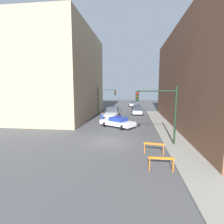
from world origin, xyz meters
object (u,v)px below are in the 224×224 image
(traffic_light_far, at_px, (104,97))
(pedestrian_crossing, at_px, (102,118))
(parked_car_mid, at_px, (137,107))
(police_car, at_px, (118,122))
(barrier_mid, at_px, (154,146))
(traffic_light_near, at_px, (162,107))
(parked_car_far, at_px, (133,104))
(barrier_front, at_px, (161,161))
(parked_car_near, at_px, (137,111))
(white_truck, at_px, (112,114))

(traffic_light_far, height_order, pedestrian_crossing, traffic_light_far)
(parked_car_mid, bearing_deg, police_car, -103.65)
(traffic_light_far, distance_m, pedestrian_crossing, 8.37)
(traffic_light_far, relative_size, barrier_mid, 3.27)
(traffic_light_near, height_order, police_car, traffic_light_near)
(police_car, height_order, parked_car_mid, police_car)
(pedestrian_crossing, relative_size, barrier_mid, 1.04)
(parked_car_mid, xyz_separation_m, parked_car_far, (-0.99, 8.13, 0.00))
(traffic_light_near, relative_size, barrier_front, 3.25)
(traffic_light_far, height_order, parked_car_near, traffic_light_far)
(traffic_light_far, bearing_deg, traffic_light_near, -63.47)
(parked_car_far, bearing_deg, white_truck, -100.84)
(parked_car_near, bearing_deg, traffic_light_far, -159.61)
(pedestrian_crossing, distance_m, barrier_mid, 12.18)
(police_car, distance_m, white_truck, 5.99)
(traffic_light_near, xyz_separation_m, police_car, (-4.59, 6.60, -2.81))
(traffic_light_far, height_order, police_car, traffic_light_far)
(parked_car_far, relative_size, barrier_mid, 2.74)
(parked_car_near, xyz_separation_m, parked_car_far, (-0.97, 14.69, 0.00))
(parked_car_mid, relative_size, pedestrian_crossing, 2.67)
(police_car, height_order, barrier_mid, police_car)
(police_car, distance_m, barrier_mid, 9.71)
(traffic_light_far, height_order, parked_car_far, traffic_light_far)
(traffic_light_near, height_order, parked_car_far, traffic_light_near)
(white_truck, bearing_deg, barrier_front, -71.02)
(police_car, bearing_deg, white_truck, 46.79)
(traffic_light_near, distance_m, police_car, 8.51)
(traffic_light_far, xyz_separation_m, police_car, (3.44, -9.49, -2.67))
(barrier_front, bearing_deg, traffic_light_far, 108.85)
(traffic_light_near, bearing_deg, parked_car_far, 94.76)
(parked_car_far, distance_m, barrier_front, 38.33)
(traffic_light_near, relative_size, pedestrian_crossing, 3.13)
(traffic_light_near, xyz_separation_m, white_truck, (-6.06, 12.40, -2.62))
(parked_car_near, relative_size, pedestrian_crossing, 2.59)
(traffic_light_near, height_order, pedestrian_crossing, traffic_light_near)
(pedestrian_crossing, bearing_deg, parked_car_far, -28.57)
(traffic_light_near, distance_m, barrier_mid, 3.87)
(parked_car_near, bearing_deg, parked_car_far, 93.98)
(police_car, bearing_deg, barrier_mid, -125.08)
(barrier_mid, bearing_deg, parked_car_near, 92.46)
(parked_car_near, bearing_deg, white_truck, -125.34)
(barrier_mid, bearing_deg, police_car, 112.37)
(barrier_mid, bearing_deg, traffic_light_near, 69.43)
(pedestrian_crossing, bearing_deg, parked_car_mid, -36.19)
(parked_car_near, bearing_deg, parked_car_mid, 89.99)
(parked_car_near, xyz_separation_m, pedestrian_crossing, (-5.15, -10.20, 0.19))
(traffic_light_near, relative_size, traffic_light_far, 1.00)
(traffic_light_far, relative_size, pedestrian_crossing, 3.13)
(traffic_light_far, distance_m, white_truck, 4.87)
(parked_car_far, relative_size, barrier_front, 2.72)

